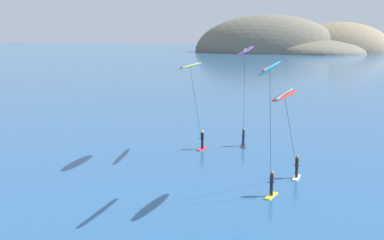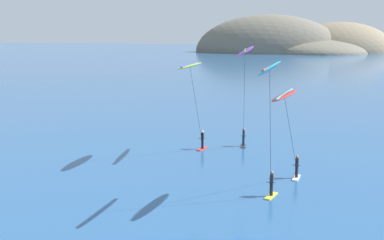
{
  "view_description": "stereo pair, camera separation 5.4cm",
  "coord_description": "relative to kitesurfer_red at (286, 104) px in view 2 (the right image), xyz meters",
  "views": [
    {
      "loc": [
        4.8,
        -8.59,
        10.71
      ],
      "look_at": [
        -1.44,
        24.98,
        4.09
      ],
      "focal_mm": 45.0,
      "sensor_mm": 36.0,
      "label": 1
    },
    {
      "loc": [
        4.85,
        -8.58,
        10.71
      ],
      "look_at": [
        -1.44,
        24.98,
        4.09
      ],
      "focal_mm": 45.0,
      "sensor_mm": 36.0,
      "label": 2
    }
  ],
  "objects": [
    {
      "name": "headland_island",
      "position": [
        7.33,
        184.98,
        -6.16
      ],
      "size": [
        84.6,
        51.41,
        31.95
      ],
      "color": "#84755B",
      "rests_on": "ground"
    },
    {
      "name": "kitesurfer_red",
      "position": [
        0.0,
        0.0,
        0.0
      ],
      "size": [
        2.48,
        8.76,
        7.05
      ],
      "color": "silver",
      "rests_on": "ground"
    },
    {
      "name": "kitesurfer_purple",
      "position": [
        -3.35,
        10.89,
        2.0
      ],
      "size": [
        1.85,
        6.4,
        9.25
      ],
      "color": "#2D2D33",
      "rests_on": "ground"
    },
    {
      "name": "kitesurfer_cyan",
      "position": [
        -0.96,
        -1.36,
        1.55
      ],
      "size": [
        1.73,
        5.64,
        8.87
      ],
      "color": "yellow",
      "rests_on": "ground"
    },
    {
      "name": "kitesurfer_lime",
      "position": [
        -7.35,
        8.2,
        0.99
      ],
      "size": [
        1.89,
        7.38,
        8.01
      ],
      "color": "red",
      "rests_on": "ground"
    }
  ]
}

